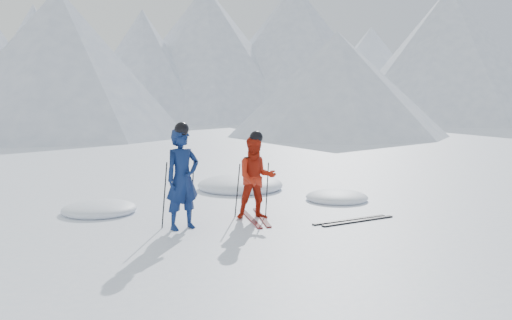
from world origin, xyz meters
name	(u,v)px	position (x,y,z in m)	size (l,w,h in m)	color
ground	(337,211)	(0.00, 0.00, 0.00)	(160.00, 160.00, 0.00)	white
mountain_range	(177,46)	(5.71, 35.31, 6.72)	(106.15, 62.94, 15.53)	#B2BCD1
skier_blue	(182,179)	(-3.42, -0.28, 0.92)	(0.67, 0.44, 1.83)	#0C1D4C
skier_red	(256,178)	(-1.87, -0.03, 0.81)	(0.79, 0.62, 1.63)	#AF200E
pole_blue_left	(164,195)	(-3.72, -0.13, 0.61)	(0.02, 0.02, 1.22)	black
pole_blue_right	(192,192)	(-3.17, -0.03, 0.61)	(0.02, 0.02, 1.22)	black
pole_red_left	(237,190)	(-2.17, 0.22, 0.54)	(0.02, 0.02, 1.08)	black
pole_red_right	(267,189)	(-1.57, 0.12, 0.54)	(0.02, 0.02, 1.08)	black
ski_worn_left	(251,218)	(-1.99, -0.03, 0.01)	(0.09, 1.70, 0.03)	black
ski_worn_right	(262,217)	(-1.75, -0.03, 0.01)	(0.09, 1.70, 0.03)	black
ski_loose_a	(350,220)	(-0.26, -0.90, 0.01)	(0.09, 1.70, 0.03)	black
ski_loose_b	(358,221)	(-0.16, -1.05, 0.01)	(0.09, 1.70, 0.03)	black
snow_lumps	(232,195)	(-1.41, 2.62, 0.00)	(6.76, 4.16, 0.49)	white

